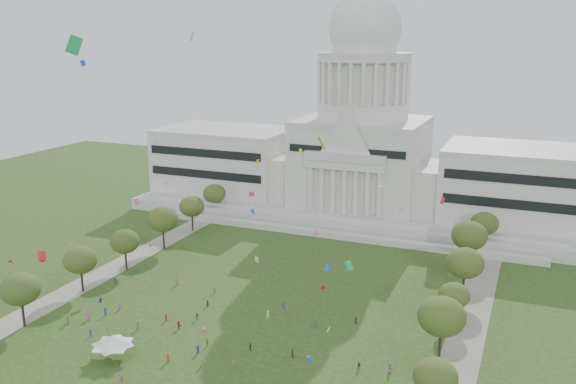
{
  "coord_description": "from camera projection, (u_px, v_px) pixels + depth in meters",
  "views": [
    {
      "loc": [
        58.23,
        -95.41,
        63.23
      ],
      "look_at": [
        0.0,
        45.0,
        24.0
      ],
      "focal_mm": 38.0,
      "sensor_mm": 36.0,
      "label": 1
    }
  ],
  "objects": [
    {
      "name": "row_tree_l_1",
      "position": [
        20.0,
        289.0,
        134.2
      ],
      "size": [
        8.86,
        8.86,
        12.59
      ],
      "color": "black",
      "rests_on": "ground"
    },
    {
      "name": "path_left",
      "position": [
        106.0,
        272.0,
        167.37
      ],
      "size": [
        8.0,
        160.0,
        0.04
      ],
      "primitive_type": "cube",
      "color": "gray",
      "rests_on": "ground"
    },
    {
      "name": "row_tree_r_3",
      "position": [
        454.0,
        296.0,
        135.35
      ],
      "size": [
        7.01,
        7.01,
        9.98
      ],
      "color": "black",
      "rests_on": "ground"
    },
    {
      "name": "row_tree_r_6",
      "position": [
        485.0,
        223.0,
        182.39
      ],
      "size": [
        8.42,
        8.42,
        11.97
      ],
      "color": "black",
      "rests_on": "ground"
    },
    {
      "name": "row_tree_l_6",
      "position": [
        214.0,
        194.0,
        217.78
      ],
      "size": [
        8.19,
        8.19,
        11.64
      ],
      "color": "black",
      "rests_on": "ground"
    },
    {
      "name": "distant_crowd",
      "position": [
        181.0,
        317.0,
        138.68
      ],
      "size": [
        65.25,
        35.83,
        1.94
      ],
      "color": "#994C8C",
      "rests_on": "ground"
    },
    {
      "name": "row_tree_r_5",
      "position": [
        469.0,
        236.0,
        166.91
      ],
      "size": [
        9.82,
        9.82,
        13.96
      ],
      "color": "black",
      "rests_on": "ground"
    },
    {
      "name": "person_3",
      "position": [
        234.0,
        365.0,
        118.78
      ],
      "size": [
        0.6,
        1.13,
        1.73
      ],
      "primitive_type": "imported",
      "rotation": [
        0.0,
        0.0,
        4.73
      ],
      "color": "olive",
      "rests_on": "ground"
    },
    {
      "name": "person_0",
      "position": [
        390.0,
        368.0,
        117.38
      ],
      "size": [
        1.13,
        1.18,
        2.04
      ],
      "primitive_type": "imported",
      "rotation": [
        0.0,
        0.0,
        5.39
      ],
      "color": "#994C8C",
      "rests_on": "ground"
    },
    {
      "name": "row_tree_l_5",
      "position": [
        192.0,
        206.0,
        200.92
      ],
      "size": [
        8.33,
        8.33,
        11.85
      ],
      "color": "black",
      "rests_on": "ground"
    },
    {
      "name": "person_7",
      "position": [
        122.0,
        378.0,
        114.22
      ],
      "size": [
        0.84,
        0.82,
        1.86
      ],
      "primitive_type": "imported",
      "rotation": [
        0.0,
        0.0,
        3.85
      ],
      "color": "#994C8C",
      "rests_on": "ground"
    },
    {
      "name": "row_tree_l_3",
      "position": [
        125.0,
        242.0,
        167.38
      ],
      "size": [
        8.12,
        8.12,
        11.55
      ],
      "color": "black",
      "rests_on": "ground"
    },
    {
      "name": "event_tent",
      "position": [
        112.0,
        340.0,
        122.17
      ],
      "size": [
        11.43,
        11.43,
        5.05
      ],
      "color": "#4C4C4C",
      "rests_on": "ground"
    },
    {
      "name": "capitol",
      "position": [
        361.0,
        153.0,
        218.76
      ],
      "size": [
        160.0,
        64.5,
        91.3
      ],
      "color": "#BAB8AF",
      "rests_on": "ground"
    },
    {
      "name": "row_tree_r_2",
      "position": [
        442.0,
        316.0,
        119.54
      ],
      "size": [
        9.55,
        9.55,
        13.58
      ],
      "color": "black",
      "rests_on": "ground"
    },
    {
      "name": "ground",
      "position": [
        203.0,
        359.0,
        122.74
      ],
      "size": [
        400.0,
        400.0,
        0.0
      ],
      "primitive_type": "plane",
      "color": "#2B4617",
      "rests_on": "ground"
    },
    {
      "name": "person_4",
      "position": [
        207.0,
        342.0,
        127.5
      ],
      "size": [
        0.96,
        1.21,
        1.82
      ],
      "primitive_type": "imported",
      "rotation": [
        0.0,
        0.0,
        5.12
      ],
      "color": "olive",
      "rests_on": "ground"
    },
    {
      "name": "row_tree_l_4",
      "position": [
        163.0,
        219.0,
        183.63
      ],
      "size": [
        9.29,
        9.29,
        13.21
      ],
      "color": "black",
      "rests_on": "ground"
    },
    {
      "name": "row_tree_r_4",
      "position": [
        465.0,
        263.0,
        148.57
      ],
      "size": [
        9.19,
        9.19,
        13.06
      ],
      "color": "black",
      "rests_on": "ground"
    },
    {
      "name": "person_8",
      "position": [
        197.0,
        316.0,
        139.43
      ],
      "size": [
        0.84,
        0.56,
        1.66
      ],
      "primitive_type": "imported",
      "rotation": [
        0.0,
        0.0,
        3.22
      ],
      "color": "#4C4C51",
      "rests_on": "ground"
    },
    {
      "name": "person_2",
      "position": [
        359.0,
        366.0,
        118.59
      ],
      "size": [
        0.84,
        0.64,
        1.54
      ],
      "primitive_type": "imported",
      "rotation": [
        0.0,
        0.0,
        0.26
      ],
      "color": "#26262B",
      "rests_on": "ground"
    },
    {
      "name": "path_right",
      "position": [
        466.0,
        336.0,
        131.76
      ],
      "size": [
        8.0,
        160.0,
        0.04
      ],
      "primitive_type": "cube",
      "color": "gray",
      "rests_on": "ground"
    },
    {
      "name": "row_tree_l_2",
      "position": [
        80.0,
        260.0,
        152.8
      ],
      "size": [
        8.42,
        8.42,
        11.97
      ],
      "color": "black",
      "rests_on": "ground"
    },
    {
      "name": "person_10",
      "position": [
        250.0,
        347.0,
        125.8
      ],
      "size": [
        0.53,
        0.97,
        1.66
      ],
      "primitive_type": "imported",
      "rotation": [
        0.0,
        0.0,
        1.57
      ],
      "color": "#26262B",
      "rests_on": "ground"
    },
    {
      "name": "kite_swarm",
      "position": [
        209.0,
        221.0,
        121.88
      ],
      "size": [
        83.49,
        98.94,
        60.86
      ],
      "color": "white",
      "rests_on": "ground"
    },
    {
      "name": "person_5",
      "position": [
        179.0,
        325.0,
        134.83
      ],
      "size": [
        1.92,
        1.57,
        1.96
      ],
      "primitive_type": "imported",
      "rotation": [
        0.0,
        0.0,
        2.58
      ],
      "color": "#B21E1E",
      "rests_on": "ground"
    },
    {
      "name": "row_tree_r_1",
      "position": [
        436.0,
        377.0,
        102.12
      ],
      "size": [
        7.58,
        7.58,
        10.78
      ],
      "color": "black",
      "rests_on": "ground"
    }
  ]
}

